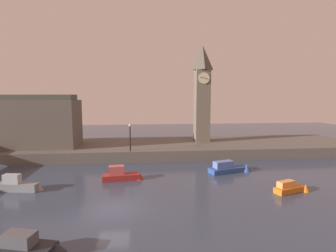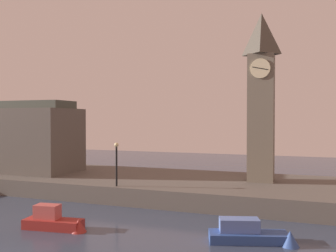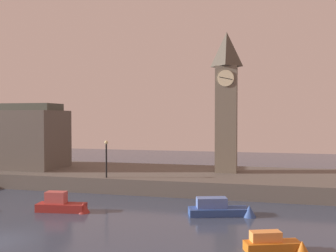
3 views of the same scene
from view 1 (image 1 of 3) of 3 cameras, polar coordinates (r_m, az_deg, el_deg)
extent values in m
plane|color=#384256|center=(22.14, -11.69, -17.15)|extent=(120.00, 120.00, 0.00)
cube|color=#5B544C|center=(41.02, -8.79, -4.83)|extent=(70.00, 12.00, 1.50)
cube|color=#6B6051|center=(42.39, 7.30, 4.28)|extent=(2.24, 2.24, 11.28)
cylinder|color=beige|center=(41.28, 7.76, 10.16)|extent=(1.70, 0.12, 1.70)
cube|color=black|center=(41.22, 7.79, 10.17)|extent=(1.34, 0.04, 0.36)
pyramid|color=#4A4339|center=(42.74, 7.46, 14.37)|extent=(2.46, 2.46, 3.72)
cube|color=#5B544C|center=(42.69, -27.82, 0.45)|extent=(13.69, 6.02, 6.64)
cube|color=#42473D|center=(42.50, -28.10, 5.44)|extent=(13.01, 3.61, 0.80)
cylinder|color=black|center=(35.27, -8.15, -2.78)|extent=(0.16, 0.16, 3.25)
sphere|color=#F2E099|center=(35.02, -8.20, 0.13)|extent=(0.36, 0.36, 0.36)
cube|color=orange|center=(27.44, 24.68, -12.27)|extent=(3.24, 1.96, 0.53)
cube|color=#FF9947|center=(27.10, 24.05, -11.29)|extent=(1.81, 1.21, 0.54)
cone|color=orange|center=(28.22, 27.46, -11.84)|extent=(1.13, 1.13, 0.77)
cube|color=maroon|center=(28.79, -10.09, -10.75)|extent=(3.92, 1.71, 0.63)
cube|color=#CC5651|center=(28.61, -11.04, -9.29)|extent=(1.66, 1.06, 0.90)
cone|color=maroon|center=(28.70, -6.24, -10.68)|extent=(1.26, 1.26, 0.95)
cube|color=gray|center=(28.95, -29.60, -11.32)|extent=(3.91, 1.56, 0.74)
cube|color=#A8ADB2|center=(28.92, -30.53, -9.75)|extent=(1.59, 0.89, 0.86)
cone|color=gray|center=(28.23, -26.01, -11.50)|extent=(0.97, 0.97, 0.95)
cube|color=#232328|center=(18.01, -28.01, -22.55)|extent=(3.30, 2.12, 0.66)
cube|color=#515156|center=(17.82, -29.29, -20.44)|extent=(1.86, 1.36, 0.72)
cone|color=#232328|center=(17.51, -23.00, -23.06)|extent=(1.52, 1.52, 0.76)
cube|color=#2D4C93|center=(31.91, 12.74, -9.14)|extent=(4.73, 2.67, 0.55)
cube|color=#5B7AC1|center=(31.57, 11.83, -8.06)|extent=(2.46, 1.61, 0.76)
cone|color=#2D4C93|center=(32.67, 16.54, -8.84)|extent=(1.61, 1.61, 1.13)
camera|label=2|loc=(14.92, 49.94, -2.80)|focal=38.35mm
camera|label=3|loc=(12.63, 77.62, -5.42)|focal=39.49mm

